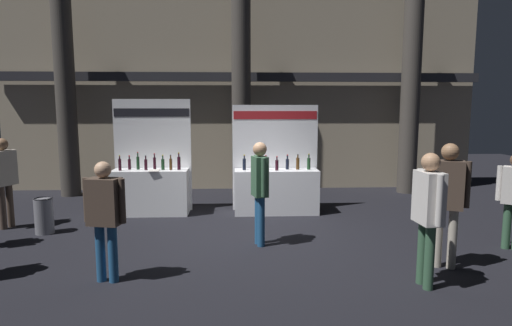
# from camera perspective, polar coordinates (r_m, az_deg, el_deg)

# --- Properties ---
(ground_plane) EXTENTS (26.58, 26.58, 0.00)m
(ground_plane) POSITION_cam_1_polar(r_m,az_deg,el_deg) (7.72, -1.61, -9.84)
(ground_plane) COLOR black
(hall_colonnade) EXTENTS (13.29, 1.24, 5.72)m
(hall_colonnade) POSITION_cam_1_polar(r_m,az_deg,el_deg) (11.90, -2.06, 10.03)
(hall_colonnade) COLOR tan
(hall_colonnade) RESTS_ON ground_plane
(exhibitor_booth_0) EXTENTS (1.69, 0.71, 2.49)m
(exhibitor_booth_0) POSITION_cam_1_polar(r_m,az_deg,el_deg) (9.44, -14.00, -3.05)
(exhibitor_booth_0) COLOR white
(exhibitor_booth_0) RESTS_ON ground_plane
(exhibitor_booth_1) EXTENTS (1.91, 0.66, 2.37)m
(exhibitor_booth_1) POSITION_cam_1_polar(r_m,az_deg,el_deg) (9.27, 2.74, -3.15)
(exhibitor_booth_1) COLOR white
(exhibitor_booth_1) RESTS_ON ground_plane
(trash_bin) EXTENTS (0.33, 0.33, 0.67)m
(trash_bin) POSITION_cam_1_polar(r_m,az_deg,el_deg) (8.70, -26.81, -6.38)
(trash_bin) COLOR slate
(trash_bin) RESTS_ON ground_plane
(visitor_0) EXTENTS (0.27, 0.59, 1.74)m
(visitor_0) POSITION_cam_1_polar(r_m,az_deg,el_deg) (5.77, 22.33, -5.53)
(visitor_0) COLOR #33563D
(visitor_0) RESTS_ON ground_plane
(visitor_1) EXTENTS (0.37, 0.57, 1.73)m
(visitor_1) POSITION_cam_1_polar(r_m,az_deg,el_deg) (9.30, -31.03, -1.31)
(visitor_1) COLOR #47382D
(visitor_1) RESTS_ON ground_plane
(visitor_2) EXTENTS (0.29, 0.48, 1.74)m
(visitor_2) POSITION_cam_1_polar(r_m,az_deg,el_deg) (6.98, 0.52, -3.04)
(visitor_2) COLOR navy
(visitor_2) RESTS_ON ground_plane
(visitor_4) EXTENTS (0.53, 0.39, 1.81)m
(visitor_4) POSITION_cam_1_polar(r_m,az_deg,el_deg) (6.56, 24.57, -3.74)
(visitor_4) COLOR #ADA393
(visitor_4) RESTS_ON ground_plane
(visitor_8) EXTENTS (0.57, 0.33, 1.61)m
(visitor_8) POSITION_cam_1_polar(r_m,az_deg,el_deg) (5.85, -19.84, -6.06)
(visitor_8) COLOR navy
(visitor_8) RESTS_ON ground_plane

